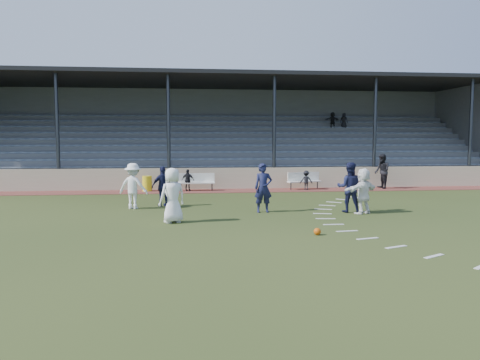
# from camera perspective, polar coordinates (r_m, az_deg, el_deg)

# --- Properties ---
(ground) EXTENTS (90.00, 90.00, 0.00)m
(ground) POSITION_cam_1_polar(r_m,az_deg,el_deg) (15.29, 1.05, -5.67)
(ground) COLOR #2D3917
(ground) RESTS_ON ground
(cinder_track) EXTENTS (34.00, 2.00, 0.02)m
(cinder_track) POSITION_cam_1_polar(r_m,az_deg,el_deg) (25.63, -1.99, -1.32)
(cinder_track) COLOR brown
(cinder_track) RESTS_ON ground
(retaining_wall) EXTENTS (34.00, 0.18, 1.20)m
(retaining_wall) POSITION_cam_1_polar(r_m,az_deg,el_deg) (26.61, -2.17, 0.19)
(retaining_wall) COLOR #C5B797
(retaining_wall) RESTS_ON ground
(bench_left) EXTENTS (2.01, 0.48, 0.95)m
(bench_left) POSITION_cam_1_polar(r_m,az_deg,el_deg) (25.70, -5.34, -0.04)
(bench_left) COLOR white
(bench_left) RESTS_ON cinder_track
(bench_right) EXTENTS (2.04, 0.96, 0.95)m
(bench_right) POSITION_cam_1_polar(r_m,az_deg,el_deg) (26.70, 7.79, 0.13)
(bench_right) COLOR white
(bench_right) RESTS_ON cinder_track
(trash_bin) EXTENTS (0.51, 0.51, 0.82)m
(trash_bin) POSITION_cam_1_polar(r_m,az_deg,el_deg) (25.86, -11.25, -0.42)
(trash_bin) COLOR yellow
(trash_bin) RESTS_ON cinder_track
(football) EXTENTS (0.21, 0.21, 0.21)m
(football) POSITION_cam_1_polar(r_m,az_deg,el_deg) (14.10, 9.41, -6.21)
(football) COLOR #BF4E0B
(football) RESTS_ON ground
(player_white_lead) EXTENTS (1.08, 0.95, 1.87)m
(player_white_lead) POSITION_cam_1_polar(r_m,az_deg,el_deg) (16.00, -8.24, -1.86)
(player_white_lead) COLOR white
(player_white_lead) RESTS_ON ground
(player_navy_lead) EXTENTS (0.69, 0.46, 1.90)m
(player_navy_lead) POSITION_cam_1_polar(r_m,az_deg,el_deg) (18.10, 2.86, -0.97)
(player_navy_lead) COLOR #15183A
(player_navy_lead) RESTS_ON ground
(player_navy_mid) EXTENTS (1.12, 0.99, 1.94)m
(player_navy_mid) POSITION_cam_1_polar(r_m,az_deg,el_deg) (18.59, 13.18, -0.88)
(player_navy_mid) COLOR #15183A
(player_navy_mid) RESTS_ON ground
(player_white_wing) EXTENTS (1.35, 1.02, 1.86)m
(player_white_wing) POSITION_cam_1_polar(r_m,az_deg,el_deg) (19.48, -12.89, -0.73)
(player_white_wing) COLOR white
(player_white_wing) RESTS_ON ground
(player_navy_wing) EXTENTS (1.08, 0.74, 1.70)m
(player_navy_wing) POSITION_cam_1_polar(r_m,az_deg,el_deg) (19.93, -9.33, -0.78)
(player_navy_wing) COLOR #15183A
(player_navy_wing) RESTS_ON ground
(player_white_back) EXTENTS (1.67, 1.20, 1.74)m
(player_white_back) POSITION_cam_1_polar(r_m,az_deg,el_deg) (18.37, 14.78, -1.30)
(player_white_back) COLOR white
(player_white_back) RESTS_ON ground
(official) EXTENTS (0.75, 0.96, 1.97)m
(official) POSITION_cam_1_polar(r_m,az_deg,el_deg) (27.84, 16.92, 1.02)
(official) COLOR black
(official) RESTS_ON cinder_track
(sub_left_near) EXTENTS (0.49, 0.36, 1.22)m
(sub_left_near) POSITION_cam_1_polar(r_m,az_deg,el_deg) (25.47, -8.59, -0.01)
(sub_left_near) COLOR black
(sub_left_near) RESTS_ON cinder_track
(sub_left_far) EXTENTS (0.75, 0.48, 1.18)m
(sub_left_far) POSITION_cam_1_polar(r_m,az_deg,el_deg) (25.51, -6.36, -0.02)
(sub_left_far) COLOR black
(sub_left_far) RESTS_ON cinder_track
(sub_right) EXTENTS (0.73, 0.45, 1.08)m
(sub_right) POSITION_cam_1_polar(r_m,az_deg,el_deg) (26.22, 8.06, -0.02)
(sub_right) COLOR black
(sub_right) RESTS_ON cinder_track
(grandstand) EXTENTS (34.60, 9.00, 6.61)m
(grandstand) POSITION_cam_1_polar(r_m,az_deg,el_deg) (31.22, -2.81, 3.84)
(grandstand) COLOR slate
(grandstand) RESTS_ON ground
(penalty_arc) EXTENTS (3.89, 14.63, 0.01)m
(penalty_arc) POSITION_cam_1_polar(r_m,az_deg,el_deg) (16.33, 15.60, -5.15)
(penalty_arc) COLOR silver
(penalty_arc) RESTS_ON ground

